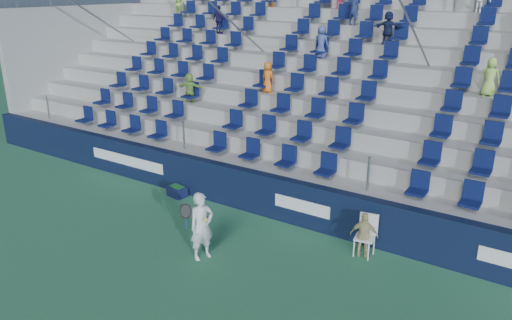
{
  "coord_description": "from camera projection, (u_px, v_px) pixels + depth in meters",
  "views": [
    {
      "loc": [
        6.99,
        -7.54,
        6.07
      ],
      "look_at": [
        0.2,
        2.8,
        1.7
      ],
      "focal_mm": 35.0,
      "sensor_mm": 36.0,
      "label": 1
    }
  ],
  "objects": [
    {
      "name": "sponsor_wall",
      "position": [
        257.0,
        192.0,
        13.87
      ],
      "size": [
        24.0,
        0.32,
        1.2
      ],
      "color": "black",
      "rests_on": "ground"
    },
    {
      "name": "grandstand",
      "position": [
        337.0,
        104.0,
        17.38
      ],
      "size": [
        24.0,
        8.17,
        6.63
      ],
      "color": "#9F9F9A",
      "rests_on": "ground"
    },
    {
      "name": "ball_bin",
      "position": [
        177.0,
        191.0,
        15.06
      ],
      "size": [
        0.64,
        0.48,
        0.33
      ],
      "color": "#10153B",
      "rests_on": "ground"
    },
    {
      "name": "ground",
      "position": [
        183.0,
        261.0,
        11.59
      ],
      "size": [
        70.0,
        70.0,
        0.0
      ],
      "primitive_type": "plane",
      "color": "#32754E",
      "rests_on": "ground"
    },
    {
      "name": "line_judge_chair",
      "position": [
        367.0,
        232.0,
        11.72
      ],
      "size": [
        0.51,
        0.53,
        1.01
      ],
      "color": "white",
      "rests_on": "ground"
    },
    {
      "name": "tennis_player",
      "position": [
        202.0,
        226.0,
        11.47
      ],
      "size": [
        0.69,
        0.7,
        1.63
      ],
      "color": "silver",
      "rests_on": "ground"
    },
    {
      "name": "line_judge",
      "position": [
        364.0,
        235.0,
        11.61
      ],
      "size": [
        0.7,
        0.43,
        1.11
      ],
      "primitive_type": "imported",
      "rotation": [
        0.0,
        0.0,
        3.41
      ],
      "color": "tan",
      "rests_on": "ground"
    }
  ]
}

